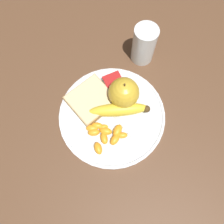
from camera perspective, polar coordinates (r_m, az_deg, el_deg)
name	(u,v)px	position (r m, az deg, el deg)	size (l,w,h in m)	color
ground_plane	(112,116)	(0.59, 0.00, -1.06)	(3.00, 3.00, 0.00)	brown
plate	(112,115)	(0.58, 0.00, -0.81)	(0.28, 0.28, 0.01)	silver
juice_glass	(144,46)	(0.63, 8.27, 16.81)	(0.06, 0.06, 0.11)	silver
apple	(124,93)	(0.55, 3.08, 5.02)	(0.08, 0.08, 0.09)	gold
banana	(120,111)	(0.56, 2.08, 0.30)	(0.16, 0.09, 0.03)	yellow
bread_slice	(91,100)	(0.58, -5.45, 3.13)	(0.13, 0.13, 0.02)	#AB8751
fork	(113,113)	(0.57, 0.37, -0.37)	(0.07, 0.19, 0.00)	silver
jam_packet	(113,81)	(0.60, 0.25, 8.01)	(0.05, 0.04, 0.02)	silver
orange_segment_0	(115,140)	(0.55, 0.76, -7.20)	(0.04, 0.03, 0.02)	orange
orange_segment_1	(98,148)	(0.54, -3.65, -9.43)	(0.02, 0.03, 0.02)	orange
orange_segment_2	(104,138)	(0.55, -2.09, -6.89)	(0.02, 0.03, 0.02)	orange
orange_segment_3	(118,131)	(0.55, 1.46, -4.88)	(0.04, 0.04, 0.02)	orange
orange_segment_4	(103,127)	(0.56, -2.27, -4.01)	(0.03, 0.02, 0.01)	orange
orange_segment_5	(97,126)	(0.56, -3.90, -3.56)	(0.03, 0.03, 0.02)	orange
orange_segment_6	(92,128)	(0.56, -5.28, -4.22)	(0.03, 0.03, 0.02)	orange
orange_segment_7	(94,132)	(0.55, -4.78, -5.34)	(0.03, 0.03, 0.02)	orange
orange_segment_8	(121,136)	(0.55, 2.43, -6.23)	(0.03, 0.02, 0.01)	orange
orange_segment_9	(106,131)	(0.55, -1.63, -5.01)	(0.04, 0.03, 0.02)	orange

